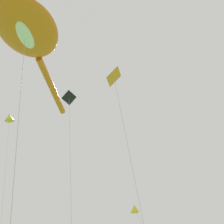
{
  "coord_description": "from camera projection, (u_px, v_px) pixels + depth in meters",
  "views": [
    {
      "loc": [
        -7.39,
        3.18,
        1.56
      ],
      "look_at": [
        -2.12,
        8.46,
        6.47
      ],
      "focal_mm": 43.58,
      "sensor_mm": 36.0,
      "label": 1
    }
  ],
  "objects": [
    {
      "name": "small_kite_diamond_red",
      "position": [
        115.0,
        84.0,
        15.95
      ],
      "size": [
        3.45,
        1.17,
        12.61
      ],
      "rotation": [
        0.0,
        0.0,
        2.05
      ],
      "color": "orange",
      "rests_on": "ground"
    },
    {
      "name": "small_kite_streamer_purple",
      "position": [
        9.0,
        118.0,
        30.6
      ],
      "size": [
        3.1,
        1.01,
        18.45
      ],
      "rotation": [
        0.0,
        0.0,
        -1.56
      ],
      "color": "yellow",
      "rests_on": "ground"
    },
    {
      "name": "small_kite_triangle_green",
      "position": [
        135.0,
        209.0,
        22.1
      ],
      "size": [
        3.61,
        2.28,
        7.51
      ],
      "rotation": [
        0.0,
        0.0,
        -0.31
      ],
      "color": "yellow",
      "rests_on": "ground"
    },
    {
      "name": "big_show_kite",
      "position": [
        29.0,
        34.0,
        18.73
      ],
      "size": [
        11.12,
        9.74,
        17.13
      ],
      "rotation": [
        0.0,
        0.0,
        -2.45
      ],
      "color": "orange",
      "rests_on": "ground"
    },
    {
      "name": "small_kite_box_yellow",
      "position": [
        69.0,
        106.0,
        20.52
      ],
      "size": [
        1.32,
        1.6,
        14.46
      ],
      "rotation": [
        0.0,
        0.0,
        1.9
      ],
      "color": "black",
      "rests_on": "ground"
    }
  ]
}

